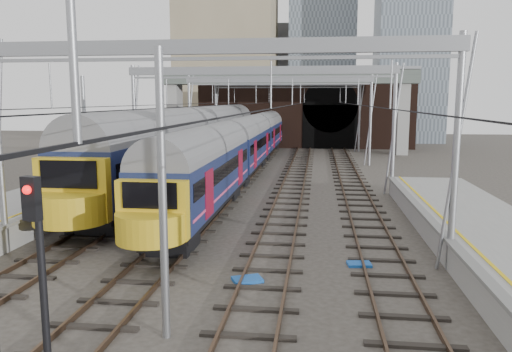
# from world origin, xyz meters

# --- Properties ---
(tracks) EXTENTS (14.40, 80.00, 0.22)m
(tracks) POSITION_xyz_m (0.00, 15.00, 0.02)
(tracks) COLOR #4C3828
(tracks) RESTS_ON ground
(overhead_line) EXTENTS (16.80, 80.00, 8.00)m
(overhead_line) POSITION_xyz_m (0.00, 21.49, 6.57)
(overhead_line) COLOR gray
(overhead_line) RESTS_ON ground
(retaining_wall) EXTENTS (28.00, 2.75, 9.00)m
(retaining_wall) POSITION_xyz_m (1.40, 51.93, 4.33)
(retaining_wall) COLOR black
(retaining_wall) RESTS_ON ground
(overbridge) EXTENTS (28.00, 3.00, 9.25)m
(overbridge) POSITION_xyz_m (0.00, 46.00, 7.27)
(overbridge) COLOR gray
(overbridge) RESTS_ON ground
(city_skyline) EXTENTS (37.50, 27.50, 60.00)m
(city_skyline) POSITION_xyz_m (2.73, 70.48, 17.09)
(city_skyline) COLOR tan
(city_skyline) RESTS_ON ground
(train_main) EXTENTS (2.59, 59.95, 4.53)m
(train_main) POSITION_xyz_m (-2.00, 36.78, 2.36)
(train_main) COLOR black
(train_main) RESTS_ON ground
(train_second) EXTENTS (3.12, 54.02, 5.26)m
(train_second) POSITION_xyz_m (-6.00, 35.96, 2.68)
(train_second) COLOR black
(train_second) RESTS_ON ground
(signal_near_centre) EXTENTS (0.34, 0.45, 4.44)m
(signal_near_centre) POSITION_xyz_m (-1.47, -0.87, 2.84)
(signal_near_centre) COLOR black
(signal_near_centre) RESTS_ON ground
(equip_cover_b) EXTENTS (1.11, 0.98, 0.11)m
(equip_cover_b) POSITION_xyz_m (1.44, 6.04, 0.05)
(equip_cover_b) COLOR #1650AA
(equip_cover_b) RESTS_ON ground
(equip_cover_c) EXTENTS (0.89, 0.68, 0.10)m
(equip_cover_c) POSITION_xyz_m (5.15, 8.06, 0.05)
(equip_cover_c) COLOR #1650AA
(equip_cover_c) RESTS_ON ground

